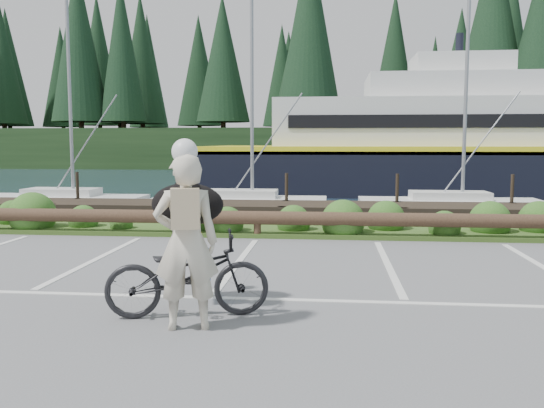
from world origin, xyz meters
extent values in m
plane|color=#5C5D5F|center=(0.00, 0.00, 0.00)|extent=(72.00, 72.00, 0.00)
plane|color=#182A3A|center=(0.00, 48.00, -1.20)|extent=(160.00, 160.00, 0.00)
cube|color=#3D5B21|center=(0.00, 5.30, 0.05)|extent=(34.00, 1.60, 0.10)
imported|color=black|center=(-0.10, -1.25, 0.51)|extent=(2.06, 1.11, 1.03)
imported|color=beige|center=(0.00, -1.69, 0.99)|extent=(0.81, 0.63, 1.98)
ellipsoid|color=black|center=(-0.25, -0.64, 1.30)|extent=(0.67, 1.03, 0.55)
camera|label=1|loc=(1.59, -7.90, 2.09)|focal=38.00mm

